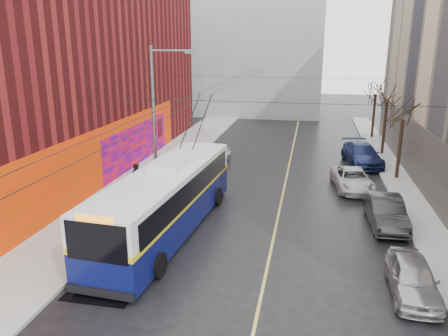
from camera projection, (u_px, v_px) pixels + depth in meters
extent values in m
plane|color=black|center=(224.00, 287.00, 16.89)|extent=(140.00, 140.00, 0.00)
cube|color=gray|center=(143.00, 181.00, 29.70)|extent=(4.00, 60.00, 0.15)
cube|color=gray|center=(408.00, 198.00, 26.48)|extent=(2.00, 60.00, 0.15)
cube|color=#BFB74C|center=(286.00, 182.00, 29.81)|extent=(0.12, 50.00, 0.01)
cube|color=#581113|center=(43.00, 74.00, 31.20)|extent=(12.00, 36.00, 14.00)
cube|color=#CF3804|center=(101.00, 160.00, 27.66)|extent=(0.08, 28.00, 4.00)
cube|color=#240598|center=(138.00, 145.00, 33.41)|extent=(0.06, 12.00, 3.20)
cube|color=#4C4742|center=(421.00, 160.00, 27.65)|extent=(0.06, 36.00, 4.00)
cube|color=gray|center=(246.00, 44.00, 57.98)|extent=(20.00, 12.00, 18.00)
cylinder|color=slate|center=(154.00, 123.00, 26.28)|extent=(0.20, 0.20, 9.00)
cube|color=#560C0F|center=(160.00, 128.00, 26.29)|extent=(0.04, 0.60, 1.10)
cylinder|color=slate|center=(171.00, 50.00, 24.89)|extent=(2.40, 0.10, 0.10)
cube|color=slate|center=(189.00, 52.00, 24.71)|extent=(0.50, 0.22, 0.12)
cylinder|color=black|center=(213.00, 87.00, 30.05)|extent=(0.02, 60.00, 0.02)
cylinder|color=black|center=(227.00, 87.00, 29.86)|extent=(0.02, 60.00, 0.02)
cylinder|color=black|center=(248.00, 102.00, 20.79)|extent=(18.00, 0.02, 0.02)
cylinder|color=black|center=(276.00, 77.00, 35.87)|extent=(18.00, 0.02, 0.02)
cylinder|color=black|center=(399.00, 150.00, 29.69)|extent=(0.24, 0.24, 4.20)
cylinder|color=black|center=(384.00, 129.00, 36.26)|extent=(0.24, 0.24, 4.48)
cylinder|color=black|center=(374.00, 116.00, 42.87)|extent=(0.24, 0.24, 4.37)
cube|color=black|center=(106.00, 286.00, 16.93)|extent=(2.63, 2.56, 0.01)
ellipsoid|color=slate|center=(188.00, 77.00, 24.24)|extent=(0.44, 0.20, 0.12)
ellipsoid|color=slate|center=(263.00, 78.00, 26.00)|extent=(0.44, 0.20, 0.12)
ellipsoid|color=slate|center=(186.00, 87.00, 25.86)|extent=(0.44, 0.20, 0.12)
cube|color=#080D43|center=(167.00, 213.00, 21.62)|extent=(3.63, 12.87, 1.59)
cube|color=silver|center=(166.00, 184.00, 21.21)|extent=(3.63, 12.87, 1.38)
cube|color=gold|center=(166.00, 198.00, 21.40)|extent=(3.68, 12.92, 0.23)
cube|color=black|center=(96.00, 243.00, 15.35)|extent=(2.43, 0.21, 1.48)
cube|color=black|center=(206.00, 156.00, 27.16)|extent=(2.43, 0.21, 1.27)
cube|color=black|center=(140.00, 184.00, 21.59)|extent=(0.85, 11.63, 1.06)
cube|color=black|center=(193.00, 189.00, 20.88)|extent=(0.85, 11.63, 1.06)
cube|color=silver|center=(173.00, 162.00, 21.96)|extent=(1.70, 3.27, 0.32)
cube|color=black|center=(100.00, 292.00, 15.85)|extent=(2.76, 0.32, 0.32)
cylinder|color=black|center=(97.00, 257.00, 18.17)|extent=(0.39, 1.08, 1.06)
cylinder|color=black|center=(159.00, 265.00, 17.47)|extent=(0.39, 1.08, 1.06)
cylinder|color=black|center=(173.00, 192.00, 26.03)|extent=(0.39, 1.08, 1.06)
cylinder|color=black|center=(217.00, 197.00, 25.33)|extent=(0.39, 1.08, 1.06)
cylinder|color=black|center=(191.00, 120.00, 25.07)|extent=(0.32, 3.68, 2.60)
cylinder|color=black|center=(203.00, 120.00, 24.88)|extent=(0.32, 3.68, 2.60)
imported|color=#A7A6AB|center=(413.00, 278.00, 16.23)|extent=(1.68, 4.07, 1.38)
imported|color=#272629|center=(386.00, 212.00, 22.42)|extent=(1.82, 4.68, 1.52)
imported|color=#BDBDBF|center=(352.00, 179.00, 28.10)|extent=(2.79, 5.02, 1.33)
imported|color=navy|center=(362.00, 154.00, 33.76)|extent=(3.20, 5.91, 1.63)
imported|color=#A5A5AA|center=(215.00, 156.00, 33.85)|extent=(2.12, 4.09, 1.33)
imported|color=black|center=(137.00, 187.00, 25.36)|extent=(0.44, 0.65, 1.77)
imported|color=black|center=(137.00, 177.00, 27.17)|extent=(0.79, 0.96, 1.80)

